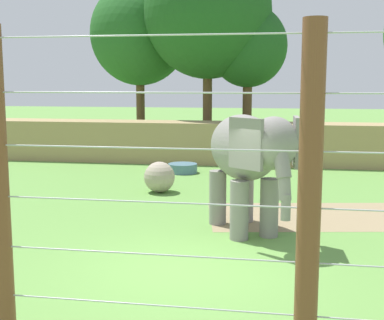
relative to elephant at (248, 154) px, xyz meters
The scene contains 10 objects.
ground_plane 3.24m from the elephant, 110.80° to the right, with size 120.00×120.00×0.00m, color #609342.
dirt_patch 3.27m from the elephant, 43.87° to the left, with size 6.08×2.93×0.01m, color #937F5B.
embankment_wall 10.47m from the elephant, 95.24° to the left, with size 36.00×1.80×1.73m, color tan.
elephant is the anchor object (origin of this frame).
enrichment_ball 5.20m from the elephant, 126.41° to the left, with size 0.96×0.96×0.96m, color tan.
cable_fence 5.89m from the elephant, 98.77° to the right, with size 12.09×0.27×4.10m.
water_tub 8.36m from the elephant, 110.89° to the left, with size 1.10×1.10×0.35m.
tree_behind_wall 16.84m from the elephant, 113.47° to the left, with size 4.99×4.99×8.46m.
tree_right_of_centre 14.48m from the elephant, 101.75° to the left, with size 5.94×5.94×9.77m.
tree_far_right 13.94m from the elephant, 93.79° to the left, with size 3.65×3.65×6.98m.
Camera 1 is at (1.66, -9.22, 3.42)m, focal length 49.47 mm.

